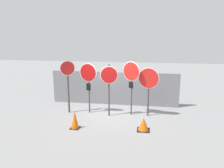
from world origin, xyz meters
name	(u,v)px	position (x,y,z in m)	size (l,w,h in m)	color
ground_plane	(109,115)	(0.00, 0.00, 0.00)	(40.00, 40.00, 0.00)	gray
fence_back	(114,88)	(0.00, 1.59, 0.87)	(6.63, 0.12, 1.73)	slate
stop_sign_0	(68,78)	(-1.90, -0.01, 1.69)	(0.63, 0.33, 2.47)	#474238
stop_sign_1	(88,77)	(-0.97, 0.12, 1.72)	(0.83, 0.24, 2.36)	#474238
stop_sign_2	(109,80)	(0.03, -0.13, 1.67)	(0.77, 0.20, 2.36)	#474238
stop_sign_3	(131,76)	(0.98, 0.17, 1.82)	(0.77, 0.46, 2.47)	#474238
stop_sign_4	(149,82)	(1.75, 0.12, 1.58)	(0.91, 0.26, 2.22)	#474238
traffic_cone_0	(75,120)	(-1.06, -1.68, 0.36)	(0.36, 0.36, 0.72)	black
traffic_cone_1	(143,124)	(1.60, -1.45, 0.25)	(0.48, 0.48, 0.51)	black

